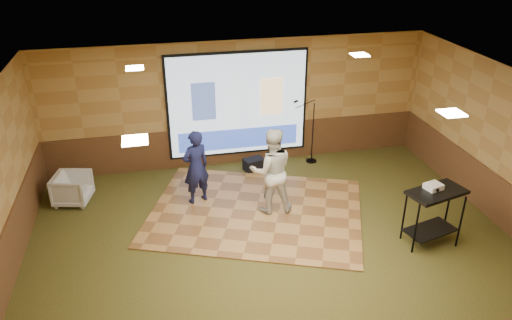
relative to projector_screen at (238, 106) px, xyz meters
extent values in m
plane|color=#2C3317|center=(0.00, -3.44, -1.47)|extent=(9.00, 9.00, 0.00)
cube|color=#B38C4A|center=(0.00, 0.06, 0.03)|extent=(9.00, 0.04, 3.00)
cube|color=#B38C4A|center=(0.00, -6.94, 0.03)|extent=(9.00, 0.04, 3.00)
cube|color=#B38C4A|center=(4.50, -3.44, 0.03)|extent=(0.04, 7.00, 3.00)
cube|color=white|center=(0.00, -3.44, 1.53)|extent=(9.00, 7.00, 0.04)
cube|color=#50311A|center=(0.00, 0.04, -1.00)|extent=(9.00, 0.04, 0.95)
cube|color=#50311A|center=(-4.48, -3.44, -1.00)|extent=(0.04, 7.00, 0.95)
cube|color=#50311A|center=(4.48, -3.44, -1.00)|extent=(0.04, 7.00, 0.95)
cube|color=black|center=(0.00, 0.01, 0.03)|extent=(3.32, 0.03, 2.52)
cube|color=#C6E0FB|center=(0.00, -0.02, 0.03)|extent=(3.20, 0.02, 2.40)
cube|color=#3B4B81|center=(-0.80, -0.03, 0.18)|extent=(0.55, 0.01, 0.90)
cube|color=#F9CF90|center=(0.80, -0.03, 0.18)|extent=(0.55, 0.01, 0.90)
cube|color=#2F4AB1|center=(0.00, -0.03, -0.82)|extent=(2.88, 0.01, 0.50)
cube|color=beige|center=(-2.20, -1.64, 1.50)|extent=(0.32, 0.32, 0.02)
cube|color=beige|center=(2.20, -1.64, 1.50)|extent=(0.32, 0.32, 0.02)
cube|color=beige|center=(-2.20, -4.94, 1.50)|extent=(0.32, 0.32, 0.02)
cube|color=beige|center=(2.20, -4.94, 1.50)|extent=(0.32, 0.32, 0.02)
cube|color=#A6753D|center=(-0.08, -2.33, -1.46)|extent=(5.12, 4.54, 0.03)
imported|color=#161945|center=(-1.20, -1.67, -0.64)|extent=(0.69, 0.57, 1.61)
imported|color=beige|center=(0.23, -2.34, -0.54)|extent=(0.92, 0.74, 1.80)
cylinder|color=black|center=(2.40, -4.25, -0.95)|extent=(0.04, 0.04, 1.05)
cylinder|color=black|center=(3.28, -4.25, -0.95)|extent=(0.04, 0.04, 1.05)
cylinder|color=black|center=(2.40, -3.81, -0.95)|extent=(0.04, 0.04, 1.05)
cylinder|color=black|center=(3.28, -3.81, -0.95)|extent=(0.04, 0.04, 1.05)
cube|color=black|center=(2.84, -4.03, -0.40)|extent=(1.05, 0.55, 0.06)
cube|color=black|center=(2.84, -4.03, -1.20)|extent=(0.94, 0.50, 0.03)
cube|color=white|center=(2.80, -3.95, -0.32)|extent=(0.35, 0.31, 0.10)
cylinder|color=black|center=(1.76, -0.33, -1.46)|extent=(0.26, 0.26, 0.02)
cylinder|color=black|center=(1.76, -0.33, -0.72)|extent=(0.02, 0.02, 1.52)
cylinder|color=black|center=(1.54, -0.33, 0.04)|extent=(0.48, 0.02, 0.19)
cylinder|color=black|center=(1.30, -0.33, 0.12)|extent=(0.11, 0.05, 0.08)
imported|color=gray|center=(-3.76, -1.11, -1.15)|extent=(0.86, 0.84, 0.65)
cube|color=black|center=(0.28, -0.48, -1.33)|extent=(0.54, 0.43, 0.29)
camera|label=1|loc=(-1.94, -10.82, 4.05)|focal=35.00mm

